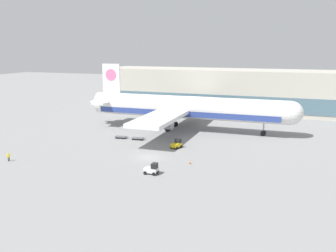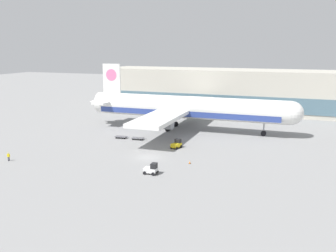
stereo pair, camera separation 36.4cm
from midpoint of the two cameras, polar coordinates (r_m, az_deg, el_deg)
ground_plane at (r=74.79m, az=-3.26°, el=-4.79°), size 400.00×400.00×0.00m
terminal_building at (r=130.68m, az=9.78°, el=5.41°), size 90.00×18.20×14.00m
airplane_main at (r=98.08m, az=2.33°, el=2.75°), size 58.06×48.08×17.00m
baggage_tug_foreground at (r=81.19m, az=1.22°, el=-2.78°), size 2.22×2.74×2.00m
baggage_tug_mid at (r=64.98m, az=-2.61°, el=-6.59°), size 2.47×1.66×2.00m
baggage_dolly_lead at (r=90.54m, az=-7.29°, el=-1.64°), size 3.75×1.73×0.48m
baggage_dolly_second at (r=88.78m, az=-4.77°, el=-1.85°), size 3.75×1.73×0.48m
ground_crew_near at (r=78.30m, az=-23.25°, el=-4.26°), size 0.54×0.33×1.67m
traffic_cone_near at (r=70.80m, az=3.24°, el=-5.50°), size 0.40×0.40×0.63m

